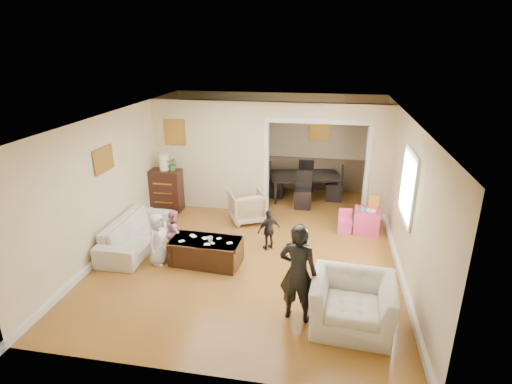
% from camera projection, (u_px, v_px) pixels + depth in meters
% --- Properties ---
extents(floor, '(7.00, 7.00, 0.00)m').
position_uv_depth(floor, '(254.00, 244.00, 8.24)').
color(floor, '#A5702A').
rests_on(floor, ground).
extents(partition_left, '(2.75, 0.18, 2.60)m').
position_uv_depth(partition_left, '(211.00, 156.00, 9.68)').
color(partition_left, beige).
rests_on(partition_left, ground).
extents(partition_right, '(0.55, 0.18, 2.60)m').
position_uv_depth(partition_right, '(379.00, 164.00, 9.05)').
color(partition_right, beige).
rests_on(partition_right, ground).
extents(partition_header, '(2.22, 0.18, 0.35)m').
position_uv_depth(partition_header, '(319.00, 111.00, 8.88)').
color(partition_header, beige).
rests_on(partition_header, partition_right).
extents(window_pane, '(0.03, 0.95, 1.10)m').
position_uv_depth(window_pane, '(409.00, 186.00, 6.89)').
color(window_pane, white).
rests_on(window_pane, ground).
extents(framed_art_partition, '(0.45, 0.03, 0.55)m').
position_uv_depth(framed_art_partition, '(175.00, 132.00, 9.54)').
color(framed_art_partition, brown).
rests_on(framed_art_partition, partition_left).
extents(framed_art_sofa_wall, '(0.03, 0.55, 0.40)m').
position_uv_depth(framed_art_sofa_wall, '(104.00, 160.00, 7.51)').
color(framed_art_sofa_wall, brown).
extents(framed_art_alcove, '(0.45, 0.03, 0.55)m').
position_uv_depth(framed_art_alcove, '(319.00, 129.00, 10.65)').
color(framed_art_alcove, brown).
extents(sofa, '(0.80, 2.01, 0.59)m').
position_uv_depth(sofa, '(136.00, 233.00, 8.06)').
color(sofa, beige).
rests_on(sofa, ground).
extents(armchair_back, '(0.99, 1.00, 0.69)m').
position_uv_depth(armchair_back, '(247.00, 207.00, 9.21)').
color(armchair_back, tan).
rests_on(armchair_back, ground).
extents(armchair_front, '(1.22, 1.08, 0.75)m').
position_uv_depth(armchair_front, '(352.00, 304.00, 5.75)').
color(armchair_front, beige).
rests_on(armchair_front, ground).
extents(dresser, '(0.73, 0.41, 1.01)m').
position_uv_depth(dresser, '(166.00, 190.00, 9.76)').
color(dresser, '#33140F').
rests_on(dresser, ground).
extents(table_lamp, '(0.22, 0.22, 0.36)m').
position_uv_depth(table_lamp, '(164.00, 163.00, 9.52)').
color(table_lamp, '#FFF6CF').
rests_on(table_lamp, dresser).
extents(potted_plant, '(0.29, 0.25, 0.32)m').
position_uv_depth(potted_plant, '(172.00, 164.00, 9.50)').
color(potted_plant, '#3E692E').
rests_on(potted_plant, dresser).
extents(coffee_table, '(1.30, 0.73, 0.47)m').
position_uv_depth(coffee_table, '(206.00, 252.00, 7.46)').
color(coffee_table, '#321B10').
rests_on(coffee_table, ground).
extents(coffee_cup, '(0.11, 0.11, 0.10)m').
position_uv_depth(coffee_cup, '(210.00, 239.00, 7.30)').
color(coffee_cup, silver).
rests_on(coffee_cup, coffee_table).
extents(play_table, '(0.56, 0.56, 0.50)m').
position_uv_depth(play_table, '(366.00, 221.00, 8.69)').
color(play_table, '#E13B7A').
rests_on(play_table, ground).
extents(cereal_box, '(0.20, 0.08, 0.30)m').
position_uv_depth(cereal_box, '(374.00, 202.00, 8.63)').
color(cereal_box, yellow).
rests_on(cereal_box, play_table).
extents(cyan_cup, '(0.08, 0.08, 0.08)m').
position_uv_depth(cyan_cup, '(363.00, 209.00, 8.56)').
color(cyan_cup, '#28BBC9').
rests_on(cyan_cup, play_table).
extents(toy_block, '(0.09, 0.08, 0.05)m').
position_uv_depth(toy_block, '(362.00, 207.00, 8.73)').
color(toy_block, red).
rests_on(toy_block, play_table).
extents(play_bowl, '(0.21, 0.21, 0.05)m').
position_uv_depth(play_bowl, '(371.00, 211.00, 8.48)').
color(play_bowl, white).
rests_on(play_bowl, play_table).
extents(dining_table, '(1.96, 1.39, 0.63)m').
position_uv_depth(dining_table, '(305.00, 187.00, 10.57)').
color(dining_table, black).
rests_on(dining_table, ground).
extents(adult_person, '(0.61, 0.46, 1.52)m').
position_uv_depth(adult_person, '(298.00, 273.00, 5.79)').
color(adult_person, black).
rests_on(adult_person, ground).
extents(child_kneel_a, '(0.42, 0.54, 0.97)m').
position_uv_depth(child_kneel_a, '(158.00, 239.00, 7.38)').
color(child_kneel_a, silver).
rests_on(child_kneel_a, ground).
extents(child_kneel_b, '(0.43, 0.50, 0.88)m').
position_uv_depth(child_kneel_b, '(175.00, 232.00, 7.78)').
color(child_kneel_b, '#C87D8D').
rests_on(child_kneel_b, ground).
extents(child_toddler, '(0.50, 0.44, 0.82)m').
position_uv_depth(child_toddler, '(269.00, 230.00, 7.92)').
color(child_toddler, black).
rests_on(child_toddler, ground).
extents(craft_papers, '(0.99, 0.40, 0.00)m').
position_uv_depth(craft_papers, '(204.00, 240.00, 7.37)').
color(craft_papers, white).
rests_on(craft_papers, coffee_table).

